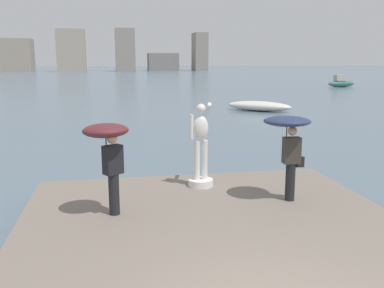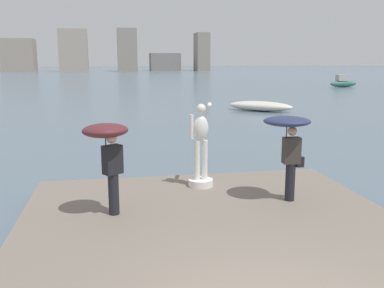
{
  "view_description": "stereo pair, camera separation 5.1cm",
  "coord_description": "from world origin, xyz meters",
  "px_view_note": "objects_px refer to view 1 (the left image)",
  "views": [
    {
      "loc": [
        -1.92,
        -4.52,
        3.6
      ],
      "look_at": [
        0.0,
        5.75,
        1.55
      ],
      "focal_mm": 40.29,
      "sensor_mm": 36.0,
      "label": 1
    },
    {
      "loc": [
        -1.87,
        -4.53,
        3.6
      ],
      "look_at": [
        0.0,
        5.75,
        1.55
      ],
      "focal_mm": 40.29,
      "sensor_mm": 36.0,
      "label": 2
    }
  ],
  "objects_px": {
    "boat_mid": "(259,106)",
    "boat_leftward": "(341,83)",
    "statue_white_figure": "(201,152)",
    "onlooker_left": "(108,143)",
    "onlooker_right": "(288,134)"
  },
  "relations": [
    {
      "from": "boat_leftward",
      "to": "onlooker_left",
      "type": "bearing_deg",
      "value": -124.27
    },
    {
      "from": "statue_white_figure",
      "to": "onlooker_left",
      "type": "distance_m",
      "value": 2.94
    },
    {
      "from": "onlooker_left",
      "to": "boat_mid",
      "type": "xyz_separation_m",
      "value": [
        10.41,
        20.42,
        -1.58
      ]
    },
    {
      "from": "onlooker_left",
      "to": "boat_leftward",
      "type": "bearing_deg",
      "value": 55.73
    },
    {
      "from": "onlooker_left",
      "to": "boat_mid",
      "type": "distance_m",
      "value": 22.97
    },
    {
      "from": "statue_white_figure",
      "to": "onlooker_left",
      "type": "xyz_separation_m",
      "value": [
        -2.29,
        -1.72,
        0.65
      ]
    },
    {
      "from": "statue_white_figure",
      "to": "onlooker_left",
      "type": "bearing_deg",
      "value": -142.99
    },
    {
      "from": "onlooker_left",
      "to": "boat_leftward",
      "type": "height_order",
      "value": "onlooker_left"
    },
    {
      "from": "onlooker_left",
      "to": "boat_leftward",
      "type": "xyz_separation_m",
      "value": [
        30.23,
        44.37,
        -1.34
      ]
    },
    {
      "from": "onlooker_left",
      "to": "onlooker_right",
      "type": "bearing_deg",
      "value": 3.59
    },
    {
      "from": "onlooker_left",
      "to": "boat_mid",
      "type": "relative_size",
      "value": 0.43
    },
    {
      "from": "boat_mid",
      "to": "boat_leftward",
      "type": "bearing_deg",
      "value": 50.39
    },
    {
      "from": "statue_white_figure",
      "to": "boat_leftward",
      "type": "distance_m",
      "value": 50.99
    },
    {
      "from": "statue_white_figure",
      "to": "boat_mid",
      "type": "relative_size",
      "value": 0.47
    },
    {
      "from": "onlooker_left",
      "to": "onlooker_right",
      "type": "xyz_separation_m",
      "value": [
        4.0,
        0.25,
        0.03
      ]
    }
  ]
}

